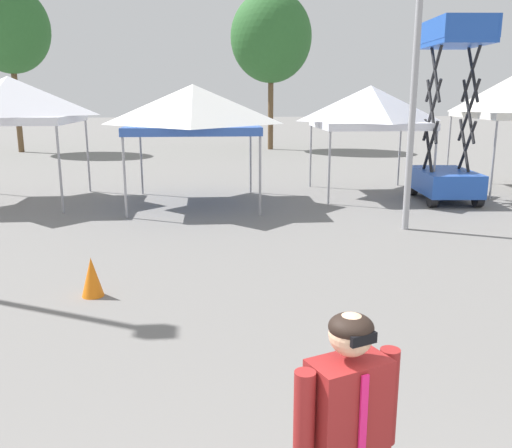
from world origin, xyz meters
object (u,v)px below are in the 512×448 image
Objects in this scene: tree_behind_tents_center at (271,37)px; canopy_tent_behind_center at (193,108)px; canopy_tent_behind_right at (370,107)px; scissor_lift at (447,150)px; traffic_cone_lot_center at (92,277)px; canopy_tent_behind_left at (10,100)px; person_foreground at (346,443)px; tree_behind_tents_right at (10,30)px.

canopy_tent_behind_center is at bearing -104.93° from tree_behind_tents_center.
canopy_tent_behind_right is 13.99m from tree_behind_tents_center.
traffic_cone_lot_center is at bearing -141.72° from scissor_lift.
canopy_tent_behind_left reaches higher than canopy_tent_behind_right.
canopy_tent_behind_center is at bearing -8.63° from canopy_tent_behind_left.
canopy_tent_behind_center reaches higher than person_foreground.
canopy_tent_behind_center is 5.07m from canopy_tent_behind_right.
canopy_tent_behind_right is 10.30m from traffic_cone_lot_center.
canopy_tent_behind_right reaches higher than person_foreground.
person_foreground is 28.54m from tree_behind_tents_right.
tree_behind_tents_right is at bearing 109.29° from traffic_cone_lot_center.
tree_behind_tents_right is (-4.11, 13.71, 3.18)m from canopy_tent_behind_left.
canopy_tent_behind_right is at bearing 50.29° from traffic_cone_lot_center.
person_foreground is at bearing -65.94° from canopy_tent_behind_left.
tree_behind_tents_center is at bearing 57.99° from canopy_tent_behind_left.
tree_behind_tents_center reaches higher than traffic_cone_lot_center.
traffic_cone_lot_center is (7.42, -21.20, -5.60)m from tree_behind_tents_right.
person_foreground is 0.22× the size of tree_behind_tents_right.
tree_behind_tents_right reaches higher than canopy_tent_behind_right.
canopy_tent_behind_center is 17.27m from tree_behind_tents_right.
person_foreground is (0.89, -11.95, -1.47)m from canopy_tent_behind_center.
traffic_cone_lot_center is (-1.45, -6.77, -2.21)m from canopy_tent_behind_center.
canopy_tent_behind_center is 1.91× the size of person_foreground.
canopy_tent_behind_right is at bearing 72.45° from person_foreground.
scissor_lift reaches higher than canopy_tent_behind_left.
scissor_lift reaches higher than traffic_cone_lot_center.
canopy_tent_behind_center is 15.39m from tree_behind_tents_center.
scissor_lift reaches higher than person_foreground.
tree_behind_tents_center reaches higher than scissor_lift.
tree_behind_tents_right is 13.74× the size of traffic_cone_lot_center.
traffic_cone_lot_center is at bearing -102.07° from canopy_tent_behind_center.
tree_behind_tents_right reaches higher than canopy_tent_behind_left.
tree_behind_tents_center is (3.88, 14.55, 3.17)m from canopy_tent_behind_center.
canopy_tent_behind_left is at bearing 114.06° from person_foreground.
person_foreground is at bearing -107.55° from canopy_tent_behind_right.
tree_behind_tents_right is 23.15m from traffic_cone_lot_center.
tree_behind_tents_center is (8.64, 13.83, 2.95)m from canopy_tent_behind_left.
canopy_tent_behind_center is at bearing 77.93° from traffic_cone_lot_center.
canopy_tent_behind_right is at bearing -85.38° from tree_behind_tents_center.
tree_behind_tents_center reaches higher than canopy_tent_behind_right.
scissor_lift reaches higher than canopy_tent_behind_right.
scissor_lift is (6.78, -0.28, -1.12)m from canopy_tent_behind_center.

